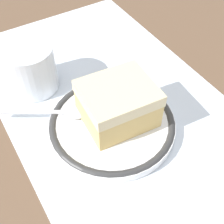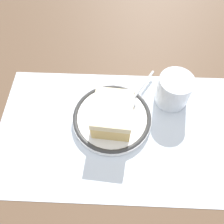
# 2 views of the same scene
# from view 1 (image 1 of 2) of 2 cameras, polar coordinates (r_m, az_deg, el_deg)

# --- Properties ---
(ground_plane) EXTENTS (2.40, 2.40, 0.00)m
(ground_plane) POSITION_cam_1_polar(r_m,az_deg,el_deg) (0.45, 0.89, 0.71)
(ground_plane) COLOR brown
(placemat) EXTENTS (0.54, 0.30, 0.00)m
(placemat) POSITION_cam_1_polar(r_m,az_deg,el_deg) (0.45, 0.89, 0.77)
(placemat) COLOR silver
(placemat) RESTS_ON ground_plane
(plate) EXTENTS (0.17, 0.17, 0.02)m
(plate) POSITION_cam_1_polar(r_m,az_deg,el_deg) (0.42, 0.00, -2.21)
(plate) COLOR white
(plate) RESTS_ON placemat
(cake_slice) EXTENTS (0.09, 0.10, 0.06)m
(cake_slice) POSITION_cam_1_polar(r_m,az_deg,el_deg) (0.40, 1.09, 1.51)
(cake_slice) COLOR #DBB76B
(cake_slice) RESTS_ON plate
(spoon) EXTENTS (0.08, 0.12, 0.01)m
(spoon) POSITION_cam_1_polar(r_m,az_deg,el_deg) (0.43, -9.00, 0.07)
(spoon) COLOR silver
(spoon) RESTS_ON plate
(cup) EXTENTS (0.07, 0.07, 0.07)m
(cup) POSITION_cam_1_polar(r_m,az_deg,el_deg) (0.48, -14.65, 7.37)
(cup) COLOR silver
(cup) RESTS_ON placemat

